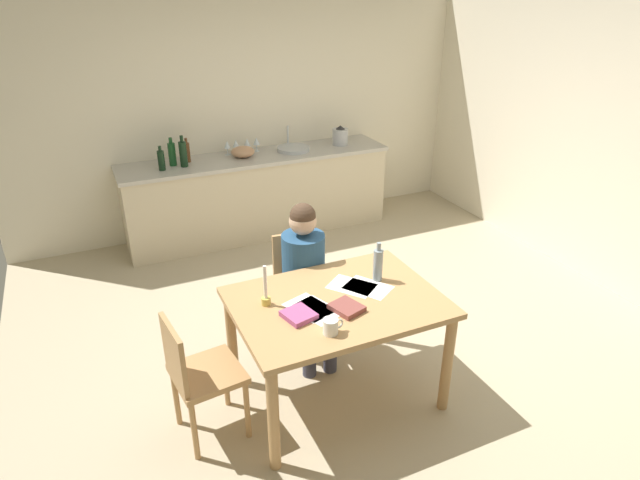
{
  "coord_description": "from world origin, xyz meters",
  "views": [
    {
      "loc": [
        -1.74,
        -3.23,
        2.64
      ],
      "look_at": [
        -0.2,
        0.14,
        0.85
      ],
      "focal_mm": 30.76,
      "sensor_mm": 36.0,
      "label": 1
    }
  ],
  "objects_px": {
    "coffee_mug": "(331,326)",
    "bottle_oil": "(161,160)",
    "bottle_sauce": "(187,152)",
    "chair_side_empty": "(198,373)",
    "book_magazine": "(347,308)",
    "bottle_wine_red": "(183,154)",
    "candlestick": "(266,294)",
    "chair_at_table": "(300,284)",
    "wine_glass_back_left": "(236,144)",
    "mixing_bowl": "(243,152)",
    "wine_bottle_on_table": "(378,264)",
    "dining_table": "(337,314)",
    "wine_glass_near_sink": "(256,141)",
    "stovetop_kettle": "(340,136)",
    "book_cookery": "(299,315)",
    "person_seated": "(306,272)",
    "bottle_vinegar": "(172,154)",
    "wine_glass_back_right": "(227,145)",
    "sink_unit": "(293,148)",
    "wine_glass_by_kettle": "(247,143)"
  },
  "relations": [
    {
      "from": "wine_bottle_on_table",
      "to": "mixing_bowl",
      "type": "xyz_separation_m",
      "value": [
        -0.1,
        2.68,
        0.07
      ]
    },
    {
      "from": "mixing_bowl",
      "to": "wine_glass_by_kettle",
      "type": "distance_m",
      "value": 0.18
    },
    {
      "from": "candlestick",
      "to": "book_magazine",
      "type": "bearing_deg",
      "value": -31.71
    },
    {
      "from": "wine_glass_near_sink",
      "to": "chair_side_empty",
      "type": "bearing_deg",
      "value": -115.29
    },
    {
      "from": "stovetop_kettle",
      "to": "wine_glass_back_left",
      "type": "relative_size",
      "value": 1.43
    },
    {
      "from": "bottle_wine_red",
      "to": "person_seated",
      "type": "bearing_deg",
      "value": -79.32
    },
    {
      "from": "chair_at_table",
      "to": "bottle_oil",
      "type": "bearing_deg",
      "value": 107.94
    },
    {
      "from": "stovetop_kettle",
      "to": "sink_unit",
      "type": "bearing_deg",
      "value": 179.59
    },
    {
      "from": "dining_table",
      "to": "chair_side_empty",
      "type": "xyz_separation_m",
      "value": [
        -0.92,
        0.02,
        -0.18
      ]
    },
    {
      "from": "wine_glass_near_sink",
      "to": "wine_glass_back_right",
      "type": "xyz_separation_m",
      "value": [
        -0.33,
        0.0,
        0.0
      ]
    },
    {
      "from": "bottle_wine_red",
      "to": "wine_glass_back_left",
      "type": "relative_size",
      "value": 2.07
    },
    {
      "from": "stovetop_kettle",
      "to": "dining_table",
      "type": "bearing_deg",
      "value": -116.76
    },
    {
      "from": "book_magazine",
      "to": "bottle_wine_red",
      "type": "xyz_separation_m",
      "value": [
        -0.38,
        2.87,
        0.25
      ]
    },
    {
      "from": "dining_table",
      "to": "bottle_oil",
      "type": "distance_m",
      "value": 2.8
    },
    {
      "from": "coffee_mug",
      "to": "bottle_oil",
      "type": "relative_size",
      "value": 0.52
    },
    {
      "from": "mixing_bowl",
      "to": "candlestick",
      "type": "bearing_deg",
      "value": -104.49
    },
    {
      "from": "book_cookery",
      "to": "wine_glass_near_sink",
      "type": "xyz_separation_m",
      "value": [
        0.76,
        3.03,
        0.22
      ]
    },
    {
      "from": "bottle_vinegar",
      "to": "stovetop_kettle",
      "type": "distance_m",
      "value": 1.89
    },
    {
      "from": "candlestick",
      "to": "bottle_sauce",
      "type": "distance_m",
      "value": 2.74
    },
    {
      "from": "coffee_mug",
      "to": "bottle_sauce",
      "type": "distance_m",
      "value": 3.19
    },
    {
      "from": "candlestick",
      "to": "book_magazine",
      "type": "xyz_separation_m",
      "value": [
        0.43,
        -0.27,
        -0.06
      ]
    },
    {
      "from": "coffee_mug",
      "to": "wine_glass_near_sink",
      "type": "distance_m",
      "value": 3.33
    },
    {
      "from": "dining_table",
      "to": "chair_at_table",
      "type": "bearing_deg",
      "value": 86.68
    },
    {
      "from": "sink_unit",
      "to": "bottle_vinegar",
      "type": "distance_m",
      "value": 1.31
    },
    {
      "from": "bottle_wine_red",
      "to": "mixing_bowl",
      "type": "xyz_separation_m",
      "value": [
        0.64,
        0.07,
        -0.08
      ]
    },
    {
      "from": "candlestick",
      "to": "stovetop_kettle",
      "type": "xyz_separation_m",
      "value": [
        1.84,
        2.66,
        0.15
      ]
    },
    {
      "from": "chair_at_table",
      "to": "wine_bottle_on_table",
      "type": "bearing_deg",
      "value": -61.7
    },
    {
      "from": "bottle_vinegar",
      "to": "wine_glass_back_left",
      "type": "xyz_separation_m",
      "value": [
        0.7,
        0.13,
        -0.01
      ]
    },
    {
      "from": "chair_side_empty",
      "to": "bottle_wine_red",
      "type": "distance_m",
      "value": 2.83
    },
    {
      "from": "coffee_mug",
      "to": "mixing_bowl",
      "type": "relative_size",
      "value": 0.51
    },
    {
      "from": "chair_at_table",
      "to": "wine_glass_back_left",
      "type": "relative_size",
      "value": 5.7
    },
    {
      "from": "dining_table",
      "to": "mixing_bowl",
      "type": "relative_size",
      "value": 5.32
    },
    {
      "from": "person_seated",
      "to": "coffee_mug",
      "type": "relative_size",
      "value": 9.4
    },
    {
      "from": "dining_table",
      "to": "bottle_sauce",
      "type": "distance_m",
      "value": 2.91
    },
    {
      "from": "person_seated",
      "to": "wine_glass_back_right",
      "type": "distance_m",
      "value": 2.4
    },
    {
      "from": "chair_at_table",
      "to": "bottle_sauce",
      "type": "bearing_deg",
      "value": 99.36
    },
    {
      "from": "person_seated",
      "to": "bottle_vinegar",
      "type": "relative_size",
      "value": 4.17
    },
    {
      "from": "chair_at_table",
      "to": "person_seated",
      "type": "bearing_deg",
      "value": -95.06
    },
    {
      "from": "wine_glass_by_kettle",
      "to": "wine_glass_back_left",
      "type": "height_order",
      "value": "same"
    },
    {
      "from": "mixing_bowl",
      "to": "wine_glass_back_right",
      "type": "distance_m",
      "value": 0.2
    },
    {
      "from": "person_seated",
      "to": "bottle_sauce",
      "type": "distance_m",
      "value": 2.35
    },
    {
      "from": "chair_side_empty",
      "to": "book_magazine",
      "type": "height_order",
      "value": "chair_side_empty"
    },
    {
      "from": "candlestick",
      "to": "dining_table",
      "type": "bearing_deg",
      "value": -17.71
    },
    {
      "from": "sink_unit",
      "to": "wine_glass_back_left",
      "type": "height_order",
      "value": "sink_unit"
    },
    {
      "from": "mixing_bowl",
      "to": "wine_bottle_on_table",
      "type": "bearing_deg",
      "value": -87.77
    },
    {
      "from": "dining_table",
      "to": "wine_glass_near_sink",
      "type": "relative_size",
      "value": 8.59
    },
    {
      "from": "book_cookery",
      "to": "bottle_wine_red",
      "type": "relative_size",
      "value": 0.57
    },
    {
      "from": "book_magazine",
      "to": "sink_unit",
      "type": "height_order",
      "value": "sink_unit"
    },
    {
      "from": "book_cookery",
      "to": "mixing_bowl",
      "type": "height_order",
      "value": "mixing_bowl"
    },
    {
      "from": "wine_glass_back_right",
      "to": "candlestick",
      "type": "bearing_deg",
      "value": -101.31
    }
  ]
}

